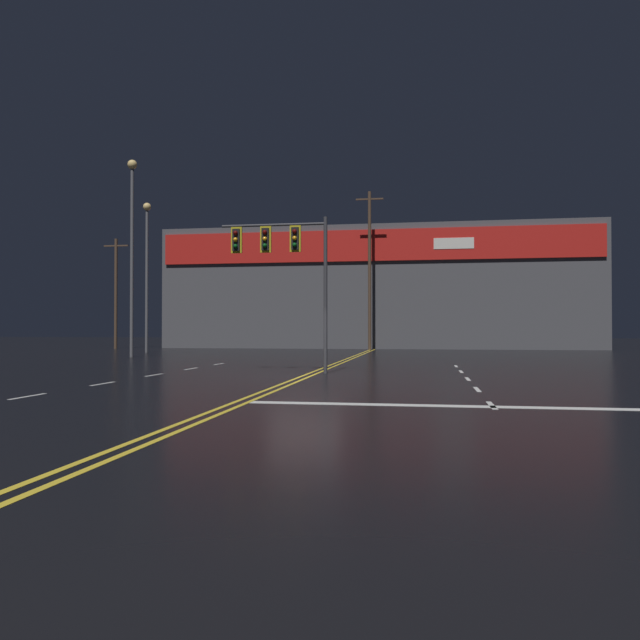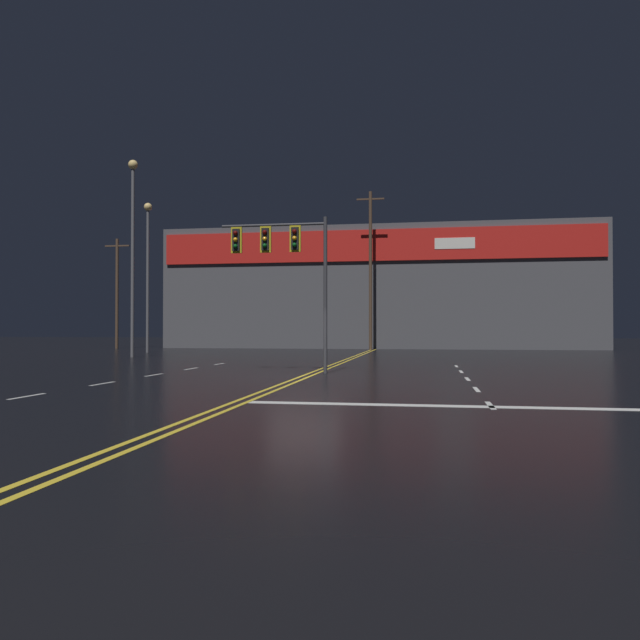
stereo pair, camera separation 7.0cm
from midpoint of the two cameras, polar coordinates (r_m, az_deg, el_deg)
The scene contains 7 objects.
ground_plane at distance 21.42m, azimuth -1.36°, elevation -5.23°, with size 200.00×200.00×0.00m, color black.
road_markings at distance 19.71m, azimuth 1.02°, elevation -5.59°, with size 16.21×60.00×0.01m.
traffic_signal_median at distance 23.57m, azimuth -3.55°, elevation 6.28°, with size 4.06×0.36×5.81m.
streetlight_near_left at distance 45.74m, azimuth -15.43°, elevation 5.45°, with size 0.56×0.56×10.56m.
streetlight_median_approach at distance 38.65m, azimuth -16.70°, elevation 7.49°, with size 0.56×0.56×11.64m.
building_backdrop at distance 56.82m, azimuth 5.45°, elevation 2.77°, with size 37.13×10.23×10.43m.
utility_pole_row at distance 49.81m, azimuth 7.74°, elevation 4.34°, with size 47.05×0.26×12.94m.
Camera 2 is at (4.07, -20.97, 1.63)m, focal length 35.00 mm.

